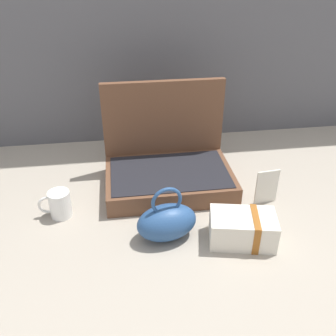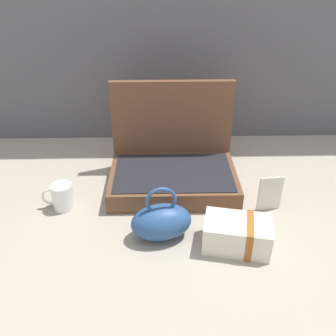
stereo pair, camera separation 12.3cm
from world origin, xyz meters
name	(u,v)px [view 1 (the left image)]	position (x,y,z in m)	size (l,w,h in m)	color
ground_plane	(161,207)	(0.00, 0.00, 0.00)	(6.00, 6.00, 0.00)	#9E9384
open_suitcase	(168,165)	(0.05, 0.15, 0.08)	(0.47, 0.33, 0.37)	brown
teal_pouch_handbag	(167,221)	(0.00, -0.16, 0.06)	(0.21, 0.15, 0.19)	#284C7F
cream_toiletry_bag	(244,229)	(0.23, -0.21, 0.05)	(0.22, 0.16, 0.10)	silver
coffee_mug	(59,204)	(-0.34, 0.00, 0.05)	(0.11, 0.07, 0.09)	white
info_card_left	(267,187)	(0.37, -0.02, 0.07)	(0.08, 0.01, 0.13)	silver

